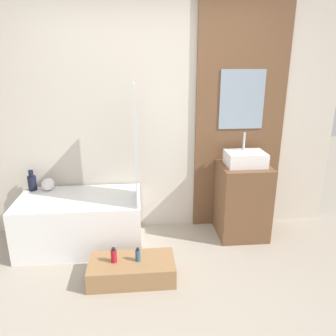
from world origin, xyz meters
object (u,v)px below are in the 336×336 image
bathtub (81,221)px  bottle_soap_primary (114,256)px  bottle_soap_secondary (138,255)px  vase_tall_dark (32,182)px  sink (245,159)px  vase_round_light (48,184)px  wooden_step_bench (132,270)px

bathtub → bottle_soap_primary: (0.38, -0.64, -0.03)m
bathtub → bottle_soap_secondary: (0.60, -0.64, -0.03)m
vase_tall_dark → bottle_soap_primary: (0.92, -0.90, -0.39)m
bottle_soap_primary → sink: bearing=27.4°
bottle_soap_primary → vase_round_light: bearing=130.5°
wooden_step_bench → sink: sink is taller
bathtub → bottle_soap_secondary: bathtub is taller
sink → bottle_soap_primary: 1.69m
sink → vase_tall_dark: bearing=175.5°
bathtub → sink: (1.77, 0.08, 0.62)m
vase_round_light → sink: bearing=-4.2°
wooden_step_bench → bathtub: bearing=130.2°
vase_tall_dark → bottle_soap_secondary: 1.50m
vase_round_light → bottle_soap_secondary: 1.35m
wooden_step_bench → vase_tall_dark: (-1.07, 0.90, 0.55)m
sink → vase_tall_dark: (-2.30, 0.18, -0.26)m
vase_tall_dark → bottle_soap_secondary: (1.13, -0.90, -0.40)m
bottle_soap_secondary → bathtub: bearing=133.1°
wooden_step_bench → bottle_soap_primary: size_ratio=5.52×
bathtub → vase_round_light: 0.55m
bottle_soap_primary → vase_tall_dark: bearing=135.7°
vase_tall_dark → bottle_soap_primary: 1.34m
sink → vase_round_light: bearing=175.8°
sink → bottle_soap_secondary: size_ratio=3.27×
vase_round_light → bottle_soap_primary: 1.21m
wooden_step_bench → bottle_soap_secondary: 0.16m
bathtub → vase_round_light: size_ratio=9.12×
bathtub → bottle_soap_secondary: size_ratio=9.98×
wooden_step_bench → vase_tall_dark: size_ratio=3.39×
bathtub → vase_round_light: bearing=147.0°
wooden_step_bench → sink: bearing=30.2°
vase_round_light → wooden_step_bench: bearing=-44.1°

